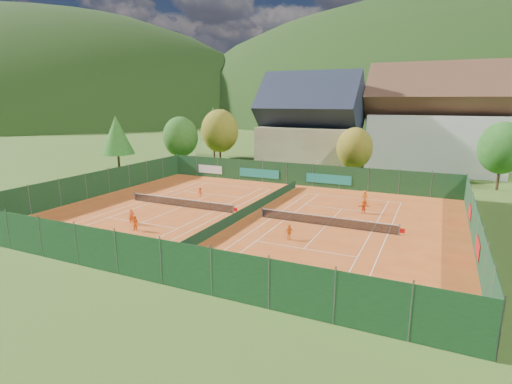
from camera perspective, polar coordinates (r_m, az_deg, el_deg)
The scene contains 31 objects.
ground at distance 40.05m, azimuth -1.20°, elevation -3.40°, with size 600.00×600.00×0.00m, color #37561B.
clay_pad at distance 40.04m, azimuth -1.20°, elevation -3.37°, with size 40.00×32.00×0.01m, color #BD4E1B.
court_markings_left at distance 44.01m, azimuth -10.61°, elevation -2.07°, with size 11.03×23.83×0.00m.
court_markings_right at distance 37.37m, azimuth 9.93°, elevation -4.76°, with size 11.03×23.83×0.00m.
tennis_net_left at distance 43.80m, azimuth -10.47°, elevation -1.47°, with size 13.30×0.10×1.02m.
tennis_net_right at distance 37.19m, azimuth 10.19°, elevation -4.06°, with size 13.30×0.10×1.02m.
court_divider at distance 39.90m, azimuth -1.21°, elevation -2.69°, with size 0.03×28.80×1.00m.
fence_north at distance 54.29m, azimuth 5.78°, elevation 2.52°, with size 40.00×0.10×3.00m.
fence_south at distance 26.90m, azimuth -16.52°, elevation -8.91°, with size 40.00×0.04×3.00m.
fence_west at distance 51.45m, azimuth -21.67°, elevation 1.11°, with size 0.04×32.00×3.00m.
fence_east at distance 36.06m, azimuth 28.82°, elevation -4.44°, with size 0.09×32.00×3.00m.
chalet at distance 67.66m, azimuth 7.77°, elevation 8.94°, with size 16.20×12.00×16.00m.
hotel_block_a at distance 70.62m, azimuth 24.36°, elevation 8.70°, with size 21.60×11.00×17.25m.
tree_west_front at distance 67.21m, azimuth -10.74°, elevation 7.75°, with size 5.72×5.72×8.69m.
tree_west_mid at distance 70.04m, azimuth -5.19°, elevation 8.68°, with size 6.44×6.44×9.78m.
tree_west_back at distance 79.91m, azimuth -6.09°, elevation 9.68°, with size 5.60×5.60×10.00m.
tree_center at distance 57.92m, azimuth 13.91°, elevation 6.12°, with size 5.01×5.01×7.60m.
tree_east_front at distance 59.23m, azimuth 31.73°, elevation 5.36°, with size 5.72×5.72×8.69m.
tree_west_side at distance 64.84m, azimuth -19.28°, elevation 7.67°, with size 5.04×5.04×9.00m.
tree_east_back at distance 75.20m, azimuth 32.05°, elevation 7.59°, with size 7.15×7.15×10.86m.
mountain_backdrop at distance 273.03m, azimuth 26.80°, elevation 0.85°, with size 820.00×530.00×242.00m.
ball_hopper at distance 25.15m, azimuth 15.17°, elevation -12.76°, with size 0.34×0.34×0.80m.
loose_ball_0 at distance 37.82m, azimuth -14.96°, elevation -4.77°, with size 0.07×0.07×0.07m, color #CCD833.
loose_ball_1 at distance 30.38m, azimuth -5.55°, elevation -8.81°, with size 0.07×0.07×0.07m, color #CCD833.
loose_ball_2 at distance 40.08m, azimuth 5.91°, elevation -3.38°, with size 0.07×0.07×0.07m, color #CCD833.
player_left_near at distance 38.91m, azimuth -17.34°, elevation -3.38°, with size 0.52×0.34×1.42m, color #E14614.
player_left_mid at distance 36.76m, azimuth -16.88°, elevation -4.34°, with size 0.67×0.52×1.38m, color orange.
player_left_far at distance 47.70m, azimuth -7.96°, elevation -0.06°, with size 0.78×0.45×1.21m, color #F34E15.
player_right_near at distance 33.16m, azimuth 4.75°, elevation -5.74°, with size 0.78×0.32×1.33m, color orange.
player_right_far_a at distance 45.93m, azimuth 15.25°, elevation -0.72°, with size 0.74×0.48×1.52m, color orange.
player_right_far_b at distance 41.96m, azimuth 15.12°, elevation -2.07°, with size 1.31×0.42×1.41m, color #FD5F16.
Camera 1 is at (16.88, -34.50, 11.30)m, focal length 28.00 mm.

